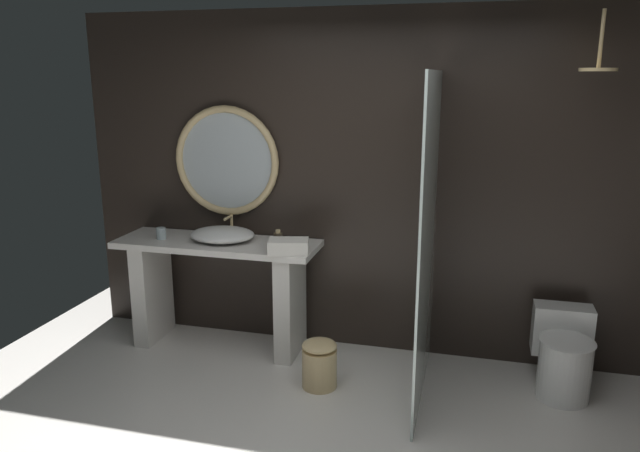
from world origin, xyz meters
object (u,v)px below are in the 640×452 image
Objects in this scene: waste_bin at (319,363)px; folded_hand_towel at (288,246)px; tumbler_cup at (161,233)px; soap_dispenser at (278,240)px; toilet at (564,354)px; rain_shower_head at (599,64)px; round_wall_mirror at (226,161)px; vessel_sink at (222,234)px.

folded_hand_towel is at bearing 136.86° from waste_bin.
tumbler_cup is 0.96m from soap_dispenser.
folded_hand_towel is (0.12, -0.11, -0.01)m from soap_dispenser.
waste_bin is at bearing -43.48° from soap_dispenser.
toilet is at bearing -1.16° from soap_dispenser.
rain_shower_head reaches higher than tumbler_cup.
round_wall_mirror is 0.92m from folded_hand_towel.
folded_hand_towel is (-0.31, 0.29, 0.75)m from waste_bin.
round_wall_mirror is at bearing 172.72° from toilet.
toilet is at bearing 2.15° from folded_hand_towel.
soap_dispenser is 0.47× the size of folded_hand_towel.
soap_dispenser is 0.16m from folded_hand_towel.
tumbler_cup reaches higher than waste_bin.
vessel_sink is at bearing 177.64° from toilet.
vessel_sink is at bearing 8.09° from tumbler_cup.
waste_bin is at bearing -167.51° from toilet.
tumbler_cup is at bearing 164.09° from waste_bin.
soap_dispenser is 0.96m from waste_bin.
soap_dispenser is 2.15m from toilet.
round_wall_mirror is at bearing 150.99° from soap_dispenser.
tumbler_cup is 0.26× the size of waste_bin.
folded_hand_towel is at bearing -177.85° from toilet.
tumbler_cup is at bearing -179.59° from soap_dispenser.
soap_dispenser is at bearing 178.52° from rain_shower_head.
tumbler_cup is at bearing 179.12° from rain_shower_head.
rain_shower_head reaches higher than vessel_sink.
folded_hand_towel is (0.59, -0.18, -0.00)m from vessel_sink.
folded_hand_towel is (1.08, -0.11, 0.00)m from tumbler_cup.
waste_bin is at bearing -27.32° from vessel_sink.
vessel_sink is 0.58m from round_wall_mirror.
round_wall_mirror is at bearing 100.30° from vessel_sink.
folded_hand_towel is at bearing -178.21° from rain_shower_head.
folded_hand_towel reaches higher than waste_bin.
vessel_sink is 0.49m from tumbler_cup.
folded_hand_towel is (0.63, -0.40, -0.54)m from round_wall_mirror.
rain_shower_head is at bearing 1.79° from folded_hand_towel.
waste_bin is at bearing -15.91° from tumbler_cup.
vessel_sink is at bearing -79.70° from round_wall_mirror.
toilet is (3.01, -0.03, -0.64)m from tumbler_cup.
rain_shower_head is (2.07, -0.05, 1.25)m from soap_dispenser.
round_wall_mirror is 1.74m from waste_bin.
rain_shower_head is (2.55, -0.12, 1.26)m from vessel_sink.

